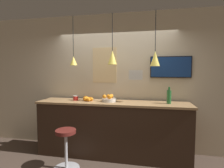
% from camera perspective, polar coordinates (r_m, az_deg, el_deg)
% --- Properties ---
extents(back_wall, '(8.00, 0.06, 2.90)m').
position_cam_1_polar(back_wall, '(3.78, 1.21, 0.65)').
color(back_wall, beige).
rests_on(back_wall, ground_plane).
extents(service_counter, '(2.97, 0.59, 1.09)m').
position_cam_1_polar(service_counter, '(3.56, 0.00, -14.46)').
color(service_counter, black).
rests_on(service_counter, ground_plane).
extents(bar_stool, '(0.45, 0.45, 0.69)m').
position_cam_1_polar(bar_stool, '(3.24, -14.80, -18.77)').
color(bar_stool, '#B7B7BC').
rests_on(bar_stool, ground_plane).
extents(fruit_bowl, '(0.29, 0.29, 0.15)m').
position_cam_1_polar(fruit_bowl, '(3.45, -0.99, -4.90)').
color(fruit_bowl, beige).
rests_on(fruit_bowl, service_counter).
extents(orange_pile, '(0.24, 0.24, 0.09)m').
position_cam_1_polar(orange_pile, '(3.58, -8.17, -4.79)').
color(orange_pile, orange).
rests_on(orange_pile, service_counter).
extents(juice_bottle, '(0.08, 0.08, 0.31)m').
position_cam_1_polar(juice_bottle, '(3.39, 18.12, -3.92)').
color(juice_bottle, '#286B33').
rests_on(juice_bottle, service_counter).
extents(spread_jar, '(0.11, 0.11, 0.10)m').
position_cam_1_polar(spread_jar, '(3.67, -11.77, -4.49)').
color(spread_jar, red).
rests_on(spread_jar, service_counter).
extents(pendant_lamp_left, '(0.15, 0.15, 1.00)m').
position_cam_1_polar(pendant_lamp_left, '(3.66, -12.45, 7.59)').
color(pendant_lamp_left, black).
extents(pendant_lamp_middle, '(0.18, 0.18, 0.99)m').
position_cam_1_polar(pendant_lamp_middle, '(3.42, 0.13, 8.71)').
color(pendant_lamp_middle, black).
extents(pendant_lamp_right, '(0.18, 0.18, 1.02)m').
position_cam_1_polar(pendant_lamp_right, '(3.36, 13.89, 8.13)').
color(pendant_lamp_right, black).
extents(mounted_tv, '(0.79, 0.04, 0.43)m').
position_cam_1_polar(mounted_tv, '(3.69, 18.59, 5.29)').
color(mounted_tv, black).
extents(hanging_menu_board, '(0.24, 0.01, 0.17)m').
position_cam_1_polar(hanging_menu_board, '(3.10, 7.72, 2.94)').
color(hanging_menu_board, silver).
extents(wall_poster, '(0.53, 0.01, 0.75)m').
position_cam_1_polar(wall_poster, '(3.79, -2.46, 6.17)').
color(wall_poster, '#DBBC84').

